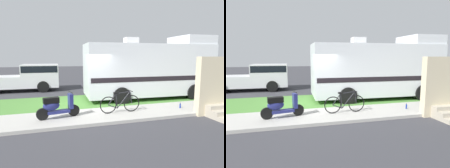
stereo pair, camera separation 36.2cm
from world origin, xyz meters
TOP-DOWN VIEW (x-y plane):
  - ground_plane at (0.00, 0.00)m, footprint 80.00×80.00m
  - sidewalk at (0.00, -1.20)m, footprint 24.00×2.00m
  - grass_strip at (0.00, 1.50)m, footprint 24.00×3.40m
  - motorhome_rv at (3.89, 1.53)m, footprint 7.23×2.79m
  - scooter at (-1.38, -1.22)m, footprint 1.59×0.58m
  - bicycle at (1.12, -1.18)m, footprint 1.71×0.52m
  - pickup_truck_near at (-3.12, 6.31)m, footprint 5.42×2.22m
  - porch_steps at (5.05, -2.29)m, footprint 2.00×1.26m
  - bottle_green at (3.91, -1.31)m, footprint 0.07×0.07m

SIDE VIEW (x-z plane):
  - ground_plane at x=0.00m, z-range 0.00..0.00m
  - grass_strip at x=0.00m, z-range 0.00..0.08m
  - sidewalk at x=0.00m, z-range 0.00..0.12m
  - bottle_green at x=3.91m, z-range 0.10..0.34m
  - bicycle at x=1.12m, z-range 0.06..0.96m
  - scooter at x=-1.38m, z-range 0.09..1.06m
  - porch_steps at x=5.05m, z-range -0.23..2.17m
  - pickup_truck_near at x=-3.12m, z-range 0.06..1.90m
  - motorhome_rv at x=3.89m, z-range -0.08..3.47m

